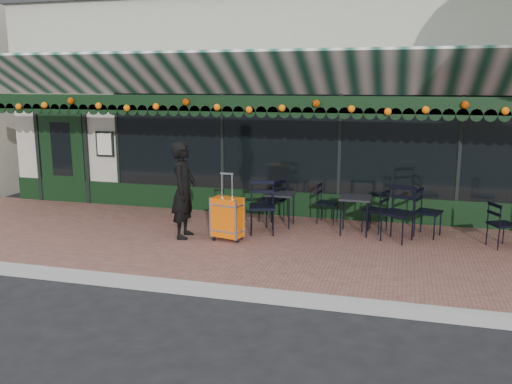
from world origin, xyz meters
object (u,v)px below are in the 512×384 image
(woman, at_px, (184,190))
(chair_b_left, at_px, (272,200))
(cafe_table_b, at_px, (280,196))
(suitcase, at_px, (227,218))
(chair_a_extra, at_px, (502,225))
(chair_a_left, at_px, (375,211))
(cafe_table_a, at_px, (355,201))
(chair_b_front, at_px, (262,207))
(chair_b_right, at_px, (328,203))
(chair_a_right, at_px, (428,213))
(chair_a_front, at_px, (397,214))

(woman, bearing_deg, chair_b_left, -44.77)
(chair_b_left, bearing_deg, cafe_table_b, 64.21)
(suitcase, bearing_deg, chair_a_extra, 23.65)
(chair_a_left, bearing_deg, cafe_table_a, -36.62)
(cafe_table_b, relative_size, chair_b_front, 0.67)
(chair_a_left, distance_m, chair_b_right, 0.99)
(suitcase, bearing_deg, woman, -165.81)
(cafe_table_b, distance_m, chair_a_left, 1.75)
(chair_a_extra, relative_size, chair_b_front, 0.80)
(chair_a_right, bearing_deg, cafe_table_a, 116.95)
(suitcase, relative_size, chair_b_right, 1.50)
(cafe_table_a, relative_size, chair_b_front, 0.70)
(chair_a_left, distance_m, chair_a_front, 0.64)
(chair_b_right, bearing_deg, suitcase, 143.05)
(cafe_table_b, height_order, chair_b_left, chair_b_left)
(woman, distance_m, chair_b_left, 1.95)
(cafe_table_a, bearing_deg, chair_b_front, -164.96)
(cafe_table_a, height_order, chair_a_left, chair_a_left)
(chair_b_front, bearing_deg, chair_a_extra, -11.44)
(chair_a_extra, relative_size, chair_b_right, 0.98)
(cafe_table_a, height_order, cafe_table_b, cafe_table_a)
(chair_a_extra, xyz_separation_m, chair_b_front, (-4.01, -0.22, 0.10))
(chair_a_left, bearing_deg, chair_a_right, 109.30)
(chair_a_extra, bearing_deg, cafe_table_b, 57.93)
(suitcase, height_order, chair_a_extra, suitcase)
(chair_a_right, relative_size, chair_b_right, 1.10)
(chair_b_right, xyz_separation_m, chair_b_front, (-1.03, -1.02, 0.09))
(cafe_table_a, bearing_deg, chair_a_front, -21.31)
(chair_b_right, bearing_deg, chair_b_front, 140.97)
(cafe_table_b, distance_m, chair_b_right, 0.96)
(chair_b_front, bearing_deg, chair_a_right, -3.05)
(chair_a_left, relative_size, chair_b_front, 0.83)
(suitcase, relative_size, chair_b_left, 1.38)
(cafe_table_a, distance_m, chair_b_right, 0.85)
(cafe_table_a, xyz_separation_m, chair_a_front, (0.74, -0.29, -0.13))
(suitcase, distance_m, chair_b_left, 1.51)
(woman, xyz_separation_m, cafe_table_a, (2.86, 1.02, -0.24))
(woman, distance_m, chair_a_extra, 5.35)
(chair_a_right, xyz_separation_m, chair_b_right, (-1.83, 0.44, -0.04))
(woman, height_order, chair_b_left, woman)
(cafe_table_a, relative_size, chair_a_left, 0.85)
(chair_a_right, height_order, chair_a_front, chair_a_front)
(cafe_table_a, relative_size, cafe_table_b, 1.06)
(cafe_table_a, height_order, chair_b_front, chair_b_front)
(chair_a_front, distance_m, chair_a_extra, 1.67)
(cafe_table_b, distance_m, chair_a_right, 2.67)
(chair_a_extra, xyz_separation_m, chair_b_right, (-2.98, 0.80, 0.01))
(woman, distance_m, chair_b_right, 2.83)
(chair_a_front, relative_size, chair_b_right, 1.23)
(cafe_table_b, bearing_deg, chair_b_right, 27.62)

